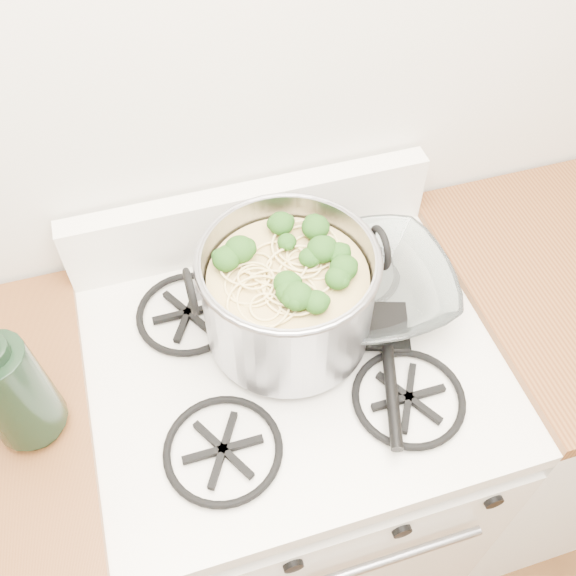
{
  "coord_description": "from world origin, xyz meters",
  "views": [
    {
      "loc": [
        -0.2,
        0.64,
        1.93
      ],
      "look_at": [
        0.01,
        1.31,
        1.05
      ],
      "focal_mm": 40.0,
      "sensor_mm": 36.0,
      "label": 1
    }
  ],
  "objects_px": {
    "glass_bowl": "(371,293)",
    "bottle": "(6,380)",
    "gas_range": "(292,460)",
    "spatula": "(385,324)",
    "stock_pot": "(288,296)"
  },
  "relations": [
    {
      "from": "gas_range",
      "to": "stock_pot",
      "type": "bearing_deg",
      "value": 84.14
    },
    {
      "from": "glass_bowl",
      "to": "bottle",
      "type": "bearing_deg",
      "value": -172.02
    },
    {
      "from": "spatula",
      "to": "glass_bowl",
      "type": "relative_size",
      "value": 2.52
    },
    {
      "from": "gas_range",
      "to": "spatula",
      "type": "relative_size",
      "value": 2.98
    },
    {
      "from": "stock_pot",
      "to": "bottle",
      "type": "xyz_separation_m",
      "value": [
        -0.47,
        -0.07,
        0.05
      ]
    },
    {
      "from": "gas_range",
      "to": "bottle",
      "type": "bearing_deg",
      "value": -178.3
    },
    {
      "from": "gas_range",
      "to": "glass_bowl",
      "type": "distance_m",
      "value": 0.54
    },
    {
      "from": "stock_pot",
      "to": "spatula",
      "type": "bearing_deg",
      "value": -16.29
    },
    {
      "from": "stock_pot",
      "to": "spatula",
      "type": "relative_size",
      "value": 1.12
    },
    {
      "from": "stock_pot",
      "to": "bottle",
      "type": "height_order",
      "value": "bottle"
    },
    {
      "from": "gas_range",
      "to": "stock_pot",
      "type": "relative_size",
      "value": 2.65
    },
    {
      "from": "glass_bowl",
      "to": "bottle",
      "type": "relative_size",
      "value": 0.4
    },
    {
      "from": "spatula",
      "to": "bottle",
      "type": "relative_size",
      "value": 1.01
    },
    {
      "from": "glass_bowl",
      "to": "bottle",
      "type": "xyz_separation_m",
      "value": [
        -0.65,
        -0.09,
        0.13
      ]
    },
    {
      "from": "stock_pot",
      "to": "spatula",
      "type": "xyz_separation_m",
      "value": [
        0.18,
        -0.05,
        -0.09
      ]
    }
  ]
}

